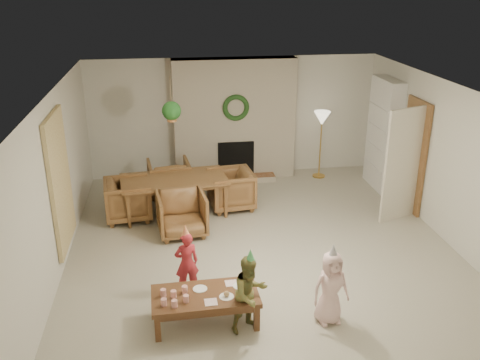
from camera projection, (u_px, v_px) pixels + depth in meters
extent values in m
plane|color=#B7B29E|center=(262.00, 250.00, 8.18)|extent=(7.00, 7.00, 0.00)
plane|color=white|center=(265.00, 93.00, 7.26)|extent=(7.00, 7.00, 0.00)
plane|color=silver|center=(233.00, 117.00, 10.94)|extent=(7.00, 0.00, 7.00)
plane|color=silver|center=(338.00, 320.00, 4.50)|extent=(7.00, 0.00, 7.00)
plane|color=silver|center=(55.00, 187.00, 7.33)|extent=(0.00, 7.00, 7.00)
plane|color=silver|center=(453.00, 166.00, 8.12)|extent=(0.00, 7.00, 7.00)
cube|color=maroon|center=(234.00, 119.00, 10.76)|extent=(2.50, 0.40, 2.50)
cube|color=brown|center=(237.00, 179.00, 10.88)|extent=(1.60, 0.30, 0.12)
cube|color=black|center=(236.00, 159.00, 10.89)|extent=(0.75, 0.12, 0.75)
torus|color=#194018|center=(236.00, 108.00, 10.44)|extent=(0.54, 0.10, 0.54)
cylinder|color=gold|center=(319.00, 176.00, 11.17)|extent=(0.27, 0.27, 0.03)
cylinder|color=gold|center=(320.00, 147.00, 10.93)|extent=(0.03, 0.03, 1.29)
cone|color=beige|center=(322.00, 118.00, 10.71)|extent=(0.34, 0.34, 0.29)
cube|color=white|center=(384.00, 134.00, 10.27)|extent=(0.30, 1.00, 2.20)
cube|color=white|center=(379.00, 165.00, 10.51)|extent=(0.30, 0.92, 0.03)
cube|color=white|center=(381.00, 147.00, 10.36)|extent=(0.30, 0.92, 0.03)
cube|color=white|center=(383.00, 127.00, 10.21)|extent=(0.30, 0.92, 0.03)
cube|color=white|center=(385.00, 107.00, 10.06)|extent=(0.30, 0.92, 0.03)
cube|color=maroon|center=(382.00, 161.00, 10.31)|extent=(0.20, 0.40, 0.24)
cube|color=navy|center=(380.00, 139.00, 10.35)|extent=(0.20, 0.44, 0.24)
cube|color=#A39722|center=(385.00, 122.00, 10.07)|extent=(0.20, 0.36, 0.22)
cube|color=brown|center=(414.00, 156.00, 9.30)|extent=(0.05, 0.86, 2.04)
cube|color=beige|center=(403.00, 165.00, 8.91)|extent=(0.77, 0.32, 2.00)
cube|color=beige|center=(60.00, 182.00, 7.52)|extent=(0.06, 1.20, 2.00)
imported|color=brown|center=(175.00, 197.00, 9.33)|extent=(1.97, 1.24, 0.66)
imported|color=brown|center=(182.00, 214.00, 8.58)|extent=(0.86, 0.88, 0.73)
imported|color=brown|center=(169.00, 179.00, 10.06)|extent=(0.86, 0.88, 0.73)
imported|color=brown|center=(128.00, 199.00, 9.13)|extent=(0.88, 0.86, 0.73)
imported|color=brown|center=(231.00, 189.00, 9.56)|extent=(0.88, 0.86, 0.73)
cylinder|color=tan|center=(171.00, 97.00, 8.60)|extent=(0.01, 0.01, 0.70)
cylinder|color=#A36234|center=(172.00, 118.00, 8.73)|extent=(0.16, 0.16, 0.12)
sphere|color=#1A4E1C|center=(171.00, 111.00, 8.69)|extent=(0.32, 0.32, 0.32)
cube|color=brown|center=(205.00, 296.00, 6.36)|extent=(1.32, 0.69, 0.06)
cube|color=brown|center=(205.00, 301.00, 6.39)|extent=(1.22, 0.58, 0.08)
cube|color=brown|center=(158.00, 328.00, 6.10)|extent=(0.07, 0.07, 0.34)
cube|color=brown|center=(257.00, 318.00, 6.29)|extent=(0.07, 0.07, 0.34)
cube|color=brown|center=(157.00, 302.00, 6.59)|extent=(0.07, 0.07, 0.34)
cube|color=brown|center=(249.00, 293.00, 6.78)|extent=(0.07, 0.07, 0.34)
cylinder|color=white|center=(164.00, 302.00, 6.12)|extent=(0.07, 0.07, 0.09)
cylinder|color=white|center=(163.00, 293.00, 6.30)|extent=(0.07, 0.07, 0.09)
cylinder|color=white|center=(174.00, 304.00, 6.09)|extent=(0.07, 0.07, 0.09)
cylinder|color=white|center=(174.00, 294.00, 6.28)|extent=(0.07, 0.07, 0.09)
cylinder|color=white|center=(186.00, 299.00, 6.19)|extent=(0.07, 0.07, 0.09)
cylinder|color=white|center=(185.00, 289.00, 6.37)|extent=(0.07, 0.07, 0.09)
cylinder|color=white|center=(200.00, 289.00, 6.45)|extent=(0.19, 0.19, 0.01)
cylinder|color=white|center=(227.00, 297.00, 6.30)|extent=(0.19, 0.19, 0.01)
cylinder|color=white|center=(240.00, 286.00, 6.52)|extent=(0.19, 0.19, 0.01)
sphere|color=tan|center=(227.00, 294.00, 6.29)|extent=(0.07, 0.07, 0.07)
cube|color=#F1B2B9|center=(211.00, 302.00, 6.19)|extent=(0.15, 0.15, 0.01)
cube|color=#F1B2B9|center=(231.00, 283.00, 6.57)|extent=(0.15, 0.15, 0.01)
imported|color=#AE252E|center=(187.00, 263.00, 6.97)|extent=(0.36, 0.27, 0.89)
cone|color=gold|center=(185.00, 230.00, 6.79)|extent=(0.14, 0.14, 0.17)
imported|color=#9A632A|center=(250.00, 294.00, 6.20)|extent=(0.59, 0.54, 0.98)
cone|color=#51BD68|center=(250.00, 255.00, 6.01)|extent=(0.13, 0.13, 0.16)
imported|color=#FACBC8|center=(331.00, 288.00, 6.34)|extent=(0.51, 0.37, 0.96)
cone|color=#B0B0B7|center=(333.00, 251.00, 6.15)|extent=(0.13, 0.13, 0.17)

